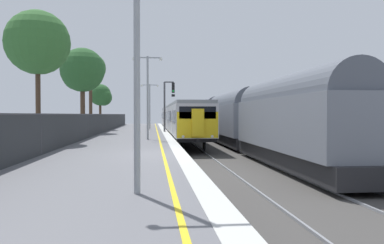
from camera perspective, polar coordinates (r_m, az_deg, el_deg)
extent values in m
cube|color=slate|center=(16.93, -11.59, -6.38)|extent=(6.40, 110.00, 1.00)
cube|color=silver|center=(16.83, -1.69, -4.67)|extent=(0.60, 110.00, 0.01)
cube|color=yellow|center=(16.79, -4.25, -4.69)|extent=(0.12, 110.00, 0.01)
cube|color=#423F3D|center=(18.32, 16.90, -7.73)|extent=(11.00, 110.00, 0.20)
cube|color=#5C5C60|center=(19.79, 26.07, -5.38)|extent=(3.60, 110.00, 1.00)
cube|color=gray|center=(17.05, 1.64, -7.87)|extent=(0.07, 110.00, 0.08)
cube|color=gray|center=(17.29, 6.41, -7.75)|extent=(0.07, 110.00, 0.08)
cube|color=gray|center=(18.00, 14.48, -7.42)|extent=(0.07, 110.00, 0.08)
cube|color=gray|center=(18.54, 18.68, -7.20)|extent=(0.07, 110.00, 0.08)
cube|color=#B7B7BC|center=(35.04, -1.05, 0.42)|extent=(2.80, 19.94, 2.30)
cube|color=black|center=(35.08, -1.05, -1.67)|extent=(2.64, 19.34, 0.25)
cube|color=gray|center=(35.04, -1.05, 2.49)|extent=(2.68, 19.94, 0.24)
cube|color=black|center=(34.95, -3.36, 0.90)|extent=(0.02, 18.34, 0.84)
cube|color=silver|center=(29.97, -2.96, 0.10)|extent=(0.03, 1.10, 1.90)
cube|color=silver|center=(39.93, -3.66, 0.36)|extent=(0.03, 1.10, 1.90)
cylinder|color=black|center=(27.71, -1.39, -3.44)|extent=(0.12, 0.84, 0.84)
cylinder|color=black|center=(27.88, 1.81, -3.41)|extent=(0.12, 0.84, 0.84)
cylinder|color=black|center=(42.39, -2.92, -1.85)|extent=(0.12, 0.84, 0.84)
cylinder|color=black|center=(42.50, -0.82, -1.85)|extent=(0.12, 0.84, 0.84)
cube|color=#B7B7BC|center=(55.53, -2.80, 0.68)|extent=(2.80, 19.94, 2.30)
cube|color=black|center=(55.56, -2.80, -0.64)|extent=(2.64, 19.34, 0.25)
cube|color=gray|center=(55.54, -2.80, 1.99)|extent=(2.68, 19.94, 0.24)
cube|color=black|center=(55.47, -4.26, 0.99)|extent=(0.02, 18.34, 0.84)
cube|color=silver|center=(50.49, -4.11, 0.52)|extent=(0.03, 1.10, 1.90)
cube|color=silver|center=(60.46, -4.39, 0.62)|extent=(0.03, 1.10, 1.90)
cylinder|color=black|center=(48.18, -3.27, -1.50)|extent=(0.12, 0.84, 0.84)
cylinder|color=black|center=(48.28, -1.42, -1.49)|extent=(0.12, 0.84, 0.84)
cylinder|color=black|center=(62.90, -3.86, -0.88)|extent=(0.12, 0.84, 0.84)
cylinder|color=black|center=(62.97, -2.44, -0.88)|extent=(0.12, 0.84, 0.84)
cube|color=yellow|center=(25.16, 0.82, -0.43)|extent=(2.70, 0.10, 1.70)
cube|color=black|center=(25.14, 0.83, 1.39)|extent=(2.40, 0.08, 0.80)
cube|color=yellow|center=(25.02, 0.86, -0.10)|extent=(0.80, 0.24, 1.80)
cylinder|color=white|center=(25.04, -1.32, -2.16)|extent=(0.18, 0.06, 0.18)
cylinder|color=white|center=(25.26, 2.98, -2.13)|extent=(0.18, 0.06, 0.18)
cylinder|color=black|center=(24.92, 0.90, -2.75)|extent=(0.20, 0.35, 0.20)
cube|color=black|center=(55.54, -2.80, 2.25)|extent=(0.60, 0.90, 0.20)
cube|color=#232326|center=(19.84, 14.64, -4.93)|extent=(2.30, 13.75, 0.79)
cube|color=slate|center=(19.73, 14.67, -0.21)|extent=(2.60, 12.95, 2.47)
cylinder|color=#515660|center=(19.74, 14.69, 3.38)|extent=(2.39, 12.55, 2.39)
cylinder|color=black|center=(15.08, 18.36, -7.34)|extent=(0.12, 0.84, 0.84)
cylinder|color=black|center=(15.78, 23.58, -7.00)|extent=(0.12, 0.84, 0.84)
cylinder|color=black|center=(24.24, 8.87, -4.10)|extent=(0.12, 0.84, 0.84)
cylinder|color=black|center=(24.68, 12.38, -4.02)|extent=(0.12, 0.84, 0.84)
cube|color=#232326|center=(33.81, 6.00, -2.41)|extent=(2.30, 13.75, 0.79)
cube|color=slate|center=(33.75, 6.00, 0.36)|extent=(2.60, 12.95, 2.47)
cylinder|color=#515660|center=(33.75, 6.01, 2.46)|extent=(2.39, 12.55, 2.39)
cylinder|color=black|center=(28.90, 6.46, -3.26)|extent=(0.12, 0.84, 0.84)
cylinder|color=black|center=(29.27, 9.45, -3.21)|extent=(0.12, 0.84, 0.84)
cylinder|color=black|center=(38.46, 3.37, -2.16)|extent=(0.12, 0.84, 0.84)
cylinder|color=black|center=(38.74, 5.65, -2.14)|extent=(0.12, 0.84, 0.84)
cube|color=#232326|center=(48.12, 2.46, -1.35)|extent=(2.30, 13.75, 0.79)
cube|color=slate|center=(48.08, 2.46, 0.59)|extent=(2.60, 12.95, 2.47)
cylinder|color=#515660|center=(48.08, 2.46, 2.07)|extent=(2.39, 12.55, 2.39)
cylinder|color=black|center=(43.20, 2.36, -1.80)|extent=(0.12, 0.84, 0.84)
cylinder|color=black|center=(43.44, 4.40, -1.78)|extent=(0.12, 0.84, 0.84)
cylinder|color=black|center=(52.85, 0.86, -1.26)|extent=(0.12, 0.84, 0.84)
cylinder|color=black|center=(53.05, 2.53, -1.25)|extent=(0.12, 0.84, 0.84)
cylinder|color=#47474C|center=(37.95, -4.06, 2.22)|extent=(0.18, 0.18, 4.86)
cube|color=#47474C|center=(38.09, -3.39, 5.87)|extent=(0.90, 0.12, 0.12)
cube|color=black|center=(38.07, -2.78, 5.04)|extent=(0.28, 0.20, 1.00)
cylinder|color=black|center=(37.97, -2.77, 5.54)|extent=(0.16, 0.04, 0.16)
cylinder|color=black|center=(37.95, -2.77, 5.06)|extent=(0.16, 0.04, 0.16)
cylinder|color=#19D83F|center=(37.93, -2.77, 4.57)|extent=(0.16, 0.04, 0.16)
cube|color=black|center=(38.02, -2.78, 3.92)|extent=(0.32, 0.16, 0.24)
cylinder|color=#93999E|center=(8.45, -8.10, 8.21)|extent=(0.14, 0.14, 5.50)
cylinder|color=#93999E|center=(26.43, -6.52, 3.53)|extent=(0.14, 0.14, 5.64)
cube|color=#93999E|center=(26.68, -5.56, 9.38)|extent=(0.90, 0.08, 0.08)
cylinder|color=silver|center=(26.68, -4.58, 9.21)|extent=(0.20, 0.20, 0.18)
cube|color=#93999E|center=(26.69, -7.52, 9.37)|extent=(0.90, 0.08, 0.08)
cylinder|color=silver|center=(26.70, -8.49, 9.19)|extent=(0.20, 0.20, 0.18)
cylinder|color=#93999E|center=(44.44, -6.23, 2.24)|extent=(0.14, 0.14, 5.14)
cube|color=#93999E|center=(44.56, -5.65, 5.42)|extent=(0.90, 0.08, 0.08)
cylinder|color=silver|center=(44.55, -5.07, 5.32)|extent=(0.20, 0.20, 0.18)
cube|color=#93999E|center=(44.56, -6.81, 5.42)|extent=(0.90, 0.08, 0.08)
cylinder|color=silver|center=(44.57, -7.40, 5.31)|extent=(0.20, 0.20, 0.18)
cube|color=#282B2D|center=(17.35, -21.35, -1.75)|extent=(0.03, 99.00, 1.71)
cube|color=#38383D|center=(17.33, -21.37, 1.08)|extent=(0.06, 99.00, 0.06)
cylinder|color=#38383D|center=(17.35, -21.35, -1.75)|extent=(0.07, 0.07, 1.71)
cylinder|color=#38383D|center=(28.77, -15.10, -0.60)|extent=(0.07, 0.07, 1.71)
cylinder|color=#38383D|center=(40.35, -12.41, -0.10)|extent=(0.07, 0.07, 1.71)
cylinder|color=#38383D|center=(51.97, -10.93, 0.17)|extent=(0.07, 0.07, 1.71)
cylinder|color=#38383D|center=(63.62, -9.99, 0.35)|extent=(0.07, 0.07, 1.71)
cylinder|color=#473323|center=(37.19, -15.76, 2.07)|extent=(0.43, 0.43, 4.69)
sphere|color=#285628|center=(37.41, -15.79, 7.38)|extent=(4.05, 4.05, 4.05)
sphere|color=#285628|center=(37.86, -16.51, 6.53)|extent=(2.71, 2.71, 2.71)
cylinder|color=#473323|center=(53.28, -13.33, 1.16)|extent=(0.32, 0.32, 3.53)
sphere|color=#285628|center=(53.35, -13.34, 3.91)|extent=(2.88, 2.88, 2.88)
sphere|color=#285628|center=(52.91, -12.85, 3.54)|extent=(2.21, 2.21, 2.21)
cylinder|color=#473323|center=(45.24, -14.67, 2.70)|extent=(0.38, 0.38, 5.96)
sphere|color=#33662D|center=(45.52, -14.69, 7.64)|extent=(3.43, 3.43, 3.43)
sphere|color=#33662D|center=(45.08, -14.14, 7.16)|extent=(2.04, 2.04, 2.04)
cylinder|color=#473323|center=(25.01, -21.67, 2.81)|extent=(0.29, 0.29, 4.95)
sphere|color=#33662D|center=(25.36, -21.73, 10.80)|extent=(3.83, 3.83, 3.83)
sphere|color=#33662D|center=(25.52, -21.37, 9.66)|extent=(2.27, 2.27, 2.27)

